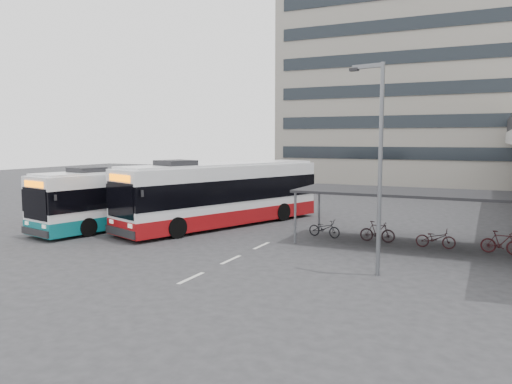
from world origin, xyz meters
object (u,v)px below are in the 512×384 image
at_px(bus_teal, 132,197).
at_px(pedestrian, 144,222).
at_px(bus_main, 223,195).
at_px(lamp_post, 378,156).

bearing_deg(bus_teal, pedestrian, -30.90).
xyz_separation_m(bus_main, pedestrian, (-1.51, -5.22, -0.89)).
bearing_deg(bus_teal, lamp_post, -4.98).
distance_m(bus_main, lamp_post, 12.49).
bearing_deg(bus_main, lamp_post, -13.46).
bearing_deg(bus_main, bus_teal, -136.82).
distance_m(bus_teal, lamp_post, 15.97).
relative_size(bus_main, pedestrian, 7.43).
xyz_separation_m(bus_teal, pedestrian, (3.34, -3.21, -0.72)).
bearing_deg(lamp_post, pedestrian, -176.11).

